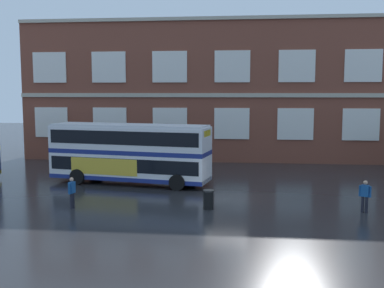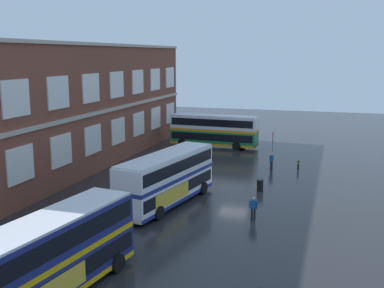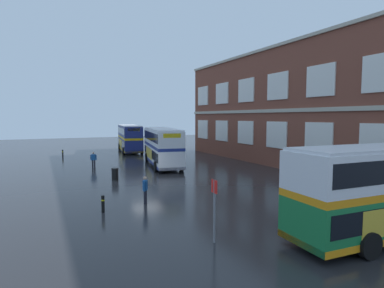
{
  "view_description": "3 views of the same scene",
  "coord_description": "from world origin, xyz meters",
  "px_view_note": "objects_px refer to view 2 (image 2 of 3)",
  "views": [
    {
      "loc": [
        0.87,
        -26.77,
        6.27
      ],
      "look_at": [
        -2.53,
        4.54,
        2.7
      ],
      "focal_mm": 43.22,
      "sensor_mm": 36.0,
      "label": 1
    },
    {
      "loc": [
        -39.96,
        -8.5,
        11.61
      ],
      "look_at": [
        -2.8,
        3.02,
        4.18
      ],
      "focal_mm": 43.95,
      "sensor_mm": 36.0,
      "label": 2
    },
    {
      "loc": [
        25.7,
        -8.0,
        5.31
      ],
      "look_at": [
        -1.27,
        4.85,
        2.76
      ],
      "focal_mm": 29.6,
      "sensor_mm": 36.0,
      "label": 3
    }
  ],
  "objects_px": {
    "double_decker_middle": "(167,178)",
    "double_decker_far": "(214,130)",
    "waiting_passenger": "(253,207)",
    "bus_stand_flag": "(273,141)",
    "safety_bollard_east": "(298,165)",
    "double_decker_near": "(48,258)",
    "station_litter_bin": "(260,185)",
    "second_passenger": "(271,160)"
  },
  "relations": [
    {
      "from": "double_decker_middle",
      "to": "double_decker_far",
      "type": "distance_m",
      "value": 23.98
    },
    {
      "from": "waiting_passenger",
      "to": "bus_stand_flag",
      "type": "relative_size",
      "value": 0.63
    },
    {
      "from": "double_decker_middle",
      "to": "safety_bollard_east",
      "type": "height_order",
      "value": "double_decker_middle"
    },
    {
      "from": "double_decker_near",
      "to": "station_litter_bin",
      "type": "bearing_deg",
      "value": -17.49
    },
    {
      "from": "double_decker_near",
      "to": "station_litter_bin",
      "type": "xyz_separation_m",
      "value": [
        21.27,
        -6.7,
        -1.63
      ]
    },
    {
      "from": "waiting_passenger",
      "to": "safety_bollard_east",
      "type": "xyz_separation_m",
      "value": [
        16.12,
        -1.83,
        -0.44
      ]
    },
    {
      "from": "station_litter_bin",
      "to": "safety_bollard_east",
      "type": "xyz_separation_m",
      "value": [
        8.8,
        -2.51,
        -0.03
      ]
    },
    {
      "from": "station_litter_bin",
      "to": "safety_bollard_east",
      "type": "distance_m",
      "value": 9.15
    },
    {
      "from": "double_decker_middle",
      "to": "bus_stand_flag",
      "type": "bearing_deg",
      "value": -14.32
    },
    {
      "from": "bus_stand_flag",
      "to": "safety_bollard_east",
      "type": "relative_size",
      "value": 2.84
    },
    {
      "from": "double_decker_far",
      "to": "bus_stand_flag",
      "type": "height_order",
      "value": "double_decker_far"
    },
    {
      "from": "double_decker_far",
      "to": "second_passenger",
      "type": "bearing_deg",
      "value": -138.59
    },
    {
      "from": "waiting_passenger",
      "to": "second_passenger",
      "type": "bearing_deg",
      "value": 3.06
    },
    {
      "from": "double_decker_near",
      "to": "double_decker_far",
      "type": "height_order",
      "value": "same"
    },
    {
      "from": "double_decker_middle",
      "to": "bus_stand_flag",
      "type": "relative_size",
      "value": 4.18
    },
    {
      "from": "station_litter_bin",
      "to": "safety_bollard_east",
      "type": "height_order",
      "value": "station_litter_bin"
    },
    {
      "from": "double_decker_near",
      "to": "second_passenger",
      "type": "distance_m",
      "value": 30.16
    },
    {
      "from": "double_decker_far",
      "to": "waiting_passenger",
      "type": "xyz_separation_m",
      "value": [
        -25.29,
        -9.49,
        -1.22
      ]
    },
    {
      "from": "second_passenger",
      "to": "double_decker_middle",
      "type": "bearing_deg",
      "value": 156.05
    },
    {
      "from": "double_decker_far",
      "to": "second_passenger",
      "type": "height_order",
      "value": "double_decker_far"
    },
    {
      "from": "safety_bollard_east",
      "to": "double_decker_near",
      "type": "bearing_deg",
      "value": 162.97
    },
    {
      "from": "station_litter_bin",
      "to": "bus_stand_flag",
      "type": "bearing_deg",
      "value": 3.71
    },
    {
      "from": "double_decker_middle",
      "to": "double_decker_far",
      "type": "relative_size",
      "value": 1.02
    },
    {
      "from": "waiting_passenger",
      "to": "safety_bollard_east",
      "type": "distance_m",
      "value": 16.23
    },
    {
      "from": "double_decker_near",
      "to": "bus_stand_flag",
      "type": "relative_size",
      "value": 4.17
    },
    {
      "from": "double_decker_near",
      "to": "double_decker_middle",
      "type": "bearing_deg",
      "value": -1.22
    },
    {
      "from": "double_decker_near",
      "to": "waiting_passenger",
      "type": "bearing_deg",
      "value": -27.9
    },
    {
      "from": "double_decker_near",
      "to": "double_decker_far",
      "type": "bearing_deg",
      "value": 3.07
    },
    {
      "from": "second_passenger",
      "to": "safety_bollard_east",
      "type": "xyz_separation_m",
      "value": [
        0.65,
        -2.65,
        -0.44
      ]
    },
    {
      "from": "waiting_passenger",
      "to": "second_passenger",
      "type": "relative_size",
      "value": 1.0
    },
    {
      "from": "waiting_passenger",
      "to": "station_litter_bin",
      "type": "height_order",
      "value": "waiting_passenger"
    },
    {
      "from": "double_decker_near",
      "to": "double_decker_far",
      "type": "distance_m",
      "value": 39.3
    },
    {
      "from": "bus_stand_flag",
      "to": "double_decker_near",
      "type": "bearing_deg",
      "value": 171.1
    },
    {
      "from": "second_passenger",
      "to": "bus_stand_flag",
      "type": "height_order",
      "value": "bus_stand_flag"
    },
    {
      "from": "second_passenger",
      "to": "station_litter_bin",
      "type": "bearing_deg",
      "value": -178.98
    },
    {
      "from": "second_passenger",
      "to": "double_decker_near",
      "type": "bearing_deg",
      "value": 167.43
    },
    {
      "from": "double_decker_middle",
      "to": "bus_stand_flag",
      "type": "height_order",
      "value": "double_decker_middle"
    },
    {
      "from": "waiting_passenger",
      "to": "bus_stand_flag",
      "type": "distance_m",
      "value": 22.63
    },
    {
      "from": "double_decker_middle",
      "to": "safety_bollard_east",
      "type": "xyz_separation_m",
      "value": [
        14.68,
        -8.88,
        -1.66
      ]
    },
    {
      "from": "double_decker_middle",
      "to": "double_decker_far",
      "type": "height_order",
      "value": "same"
    },
    {
      "from": "double_decker_far",
      "to": "station_litter_bin",
      "type": "relative_size",
      "value": 10.78
    },
    {
      "from": "double_decker_far",
      "to": "safety_bollard_east",
      "type": "relative_size",
      "value": 11.69
    }
  ]
}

